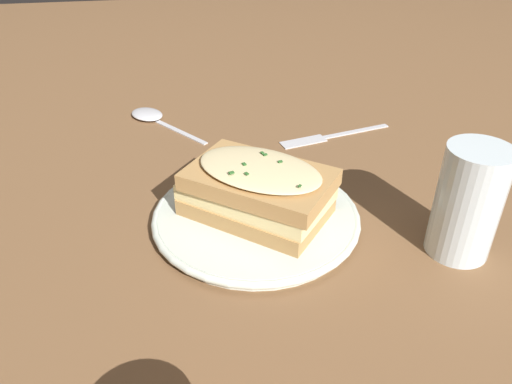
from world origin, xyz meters
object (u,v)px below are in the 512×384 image
Objects in this scene: fork at (324,137)px; dinner_plate at (256,217)px; spoon at (151,116)px; sandwich at (257,190)px; water_glass at (468,202)px.

dinner_plate is at bearing 132.13° from fork.
fork is 1.19× the size of spoon.
dinner_plate is 0.04m from sandwich.
sandwich is 0.24m from fork.
sandwich is 1.51× the size of water_glass.
sandwich is at bearing 132.63° from fork.
fork is at bearing -76.57° from water_glass.
spoon is (0.12, -0.31, -0.04)m from sandwich.
dinner_plate is at bearing -54.52° from sandwich.
fork is at bearing -61.47° from spoon.
dinner_plate reaches higher than spoon.
sandwich reaches higher than fork.
dinner_plate is 0.33m from spoon.
water_glass is at bearing -179.69° from fork.
spoon is at bearing -68.48° from dinner_plate.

